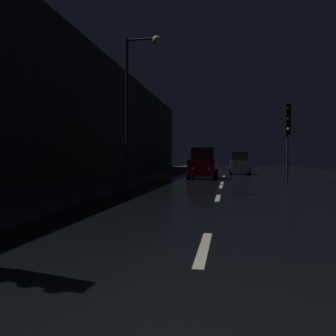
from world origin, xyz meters
TOP-DOWN VIEW (x-y plane):
  - ground at (0.00, 24.50)m, footprint 25.04×84.00m
  - sidewalk_left at (-6.32, 24.50)m, footprint 4.40×84.00m
  - building_facade_left at (-8.92, 21.00)m, footprint 0.80×63.00m
  - lane_centerline at (0.00, 14.61)m, footprint 0.16×25.37m
  - traffic_light_far_right at (4.02, 20.46)m, footprint 0.34×0.47m
  - streetlamp_overhead at (-3.75, 13.00)m, footprint 1.70×0.44m
  - car_approaching_headlights at (-1.46, 23.00)m, footprint 2.04×4.41m
  - car_distant_taillights at (1.39, 30.90)m, footprint 1.88×4.07m

SIDE VIEW (x-z plane):
  - ground at x=0.00m, z-range -0.02..0.00m
  - lane_centerline at x=0.00m, z-range 0.00..0.01m
  - sidewalk_left at x=-6.32m, z-range 0.00..0.15m
  - car_distant_taillights at x=1.39m, z-range -0.09..1.96m
  - car_approaching_headlights at x=-1.46m, z-range -0.10..2.13m
  - traffic_light_far_right at x=4.02m, z-range 1.10..5.94m
  - building_facade_left at x=-8.92m, z-range 0.00..9.12m
  - streetlamp_overhead at x=-3.75m, z-range 1.16..8.11m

